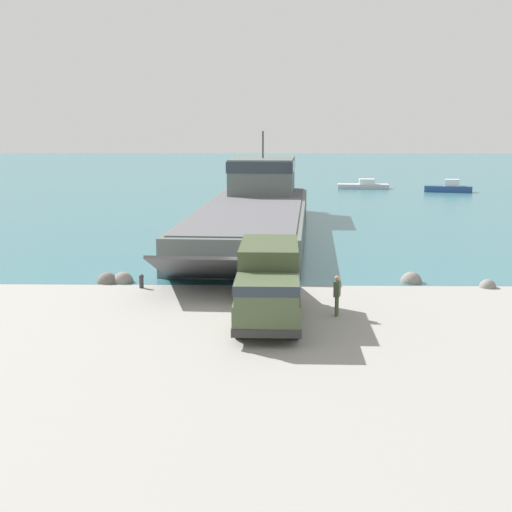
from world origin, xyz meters
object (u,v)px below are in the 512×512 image
object	(u,v)px
soldier_on_ramp	(337,293)
moored_boat_a	(449,188)
military_truck	(269,283)
mooring_bollard	(141,280)
moored_boat_b	(364,185)
landing_craft	(256,206)

from	to	relation	value
soldier_on_ramp	moored_boat_a	world-z (taller)	soldier_on_ramp
military_truck	soldier_on_ramp	distance (m)	3.14
moored_boat_a	military_truck	bearing A→B (deg)	172.50
soldier_on_ramp	military_truck	bearing A→B (deg)	-149.23
moored_boat_a	mooring_bollard	bearing A→B (deg)	164.80
military_truck	soldier_on_ramp	size ratio (longest dim) A/B	4.33
mooring_bollard	soldier_on_ramp	bearing A→B (deg)	-29.05
moored_boat_a	moored_boat_b	size ratio (longest dim) A/B	0.88
military_truck	moored_boat_b	bearing A→B (deg)	170.25
landing_craft	mooring_bollard	xyz separation A→B (m)	(-5.48, -20.86, -1.49)
landing_craft	mooring_bollard	distance (m)	21.62
moored_boat_a	landing_craft	bearing A→B (deg)	157.77
landing_craft	mooring_bollard	size ratio (longest dim) A/B	52.38
soldier_on_ramp	moored_boat_b	distance (m)	65.03
moored_boat_b	military_truck	bearing A→B (deg)	173.99
landing_craft	soldier_on_ramp	xyz separation A→B (m)	(4.07, -26.17, -0.83)
military_truck	moored_boat_a	world-z (taller)	military_truck
moored_boat_a	moored_boat_b	world-z (taller)	moored_boat_a
landing_craft	military_truck	xyz separation A→B (m)	(1.08, -26.92, -0.25)
military_truck	moored_boat_a	xyz separation A→B (m)	(22.60, 60.47, -1.10)
soldier_on_ramp	moored_boat_b	size ratio (longest dim) A/B	0.26
moored_boat_b	landing_craft	bearing A→B (deg)	165.27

